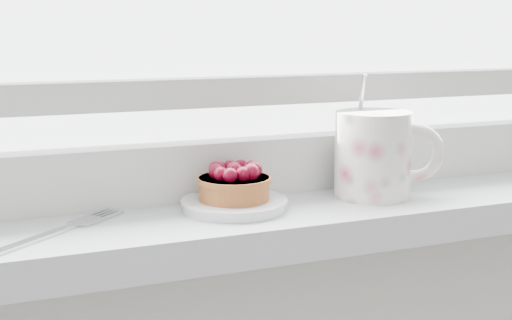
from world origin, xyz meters
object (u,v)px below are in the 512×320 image
floral_mug (376,153)px  fork (50,234)px  saucer (234,205)px  raspberry_tart (234,183)px

floral_mug → fork: (-0.39, -0.02, -0.05)m
floral_mug → saucer: bearing=178.1°
raspberry_tart → floral_mug: size_ratio=0.56×
floral_mug → fork: bearing=-177.2°
fork → floral_mug: bearing=2.8°
saucer → floral_mug: floral_mug is taller
raspberry_tart → fork: (-0.21, -0.03, -0.03)m
saucer → fork: (-0.21, -0.03, -0.00)m
raspberry_tart → saucer: bearing=-144.3°
saucer → fork: size_ratio=0.72×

